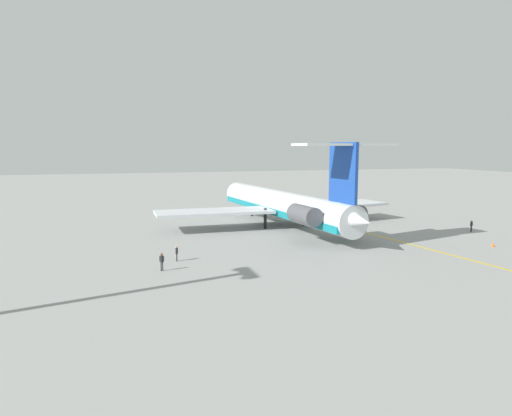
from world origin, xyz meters
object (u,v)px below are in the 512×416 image
at_px(ground_crew_portside, 471,224).
at_px(ground_crew_starboard, 339,200).
at_px(main_jetliner, 285,205).
at_px(ground_crew_near_tail, 177,251).
at_px(safety_cone_nose, 493,245).
at_px(ground_crew_near_nose, 162,260).

relative_size(ground_crew_portside, ground_crew_starboard, 0.97).
relative_size(main_jetliner, ground_crew_near_tail, 25.88).
xyz_separation_m(ground_crew_near_tail, ground_crew_starboard, (38.26, -39.13, 0.06)).
height_order(main_jetliner, ground_crew_near_tail, main_jetliner).
distance_m(ground_crew_near_tail, safety_cone_nose, 37.51).
height_order(ground_crew_portside, safety_cone_nose, ground_crew_portside).
bearing_deg(ground_crew_starboard, safety_cone_nose, -10.15).
bearing_deg(ground_crew_portside, ground_crew_starboard, 5.82).
relative_size(ground_crew_near_nose, ground_crew_starboard, 1.02).
relative_size(ground_crew_portside, safety_cone_nose, 3.06).
distance_m(ground_crew_near_nose, ground_crew_portside, 44.88).
bearing_deg(ground_crew_near_nose, ground_crew_starboard, -30.84).
xyz_separation_m(ground_crew_near_nose, ground_crew_portside, (8.10, -44.15, -0.06)).
relative_size(ground_crew_near_nose, ground_crew_portside, 1.05).
height_order(main_jetliner, ground_crew_starboard, main_jetliner).
relative_size(ground_crew_near_tail, ground_crew_starboard, 0.95).
distance_m(ground_crew_near_nose, ground_crew_near_tail, 3.96).
xyz_separation_m(ground_crew_starboard, safety_cone_nose, (-42.63, 1.89, -0.83)).
bearing_deg(safety_cone_nose, main_jetliner, 42.86).
bearing_deg(ground_crew_portside, main_jetliner, 65.06).
xyz_separation_m(ground_crew_near_tail, safety_cone_nose, (-4.37, -37.25, -0.77)).
bearing_deg(ground_crew_near_tail, main_jetliner, 59.83).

